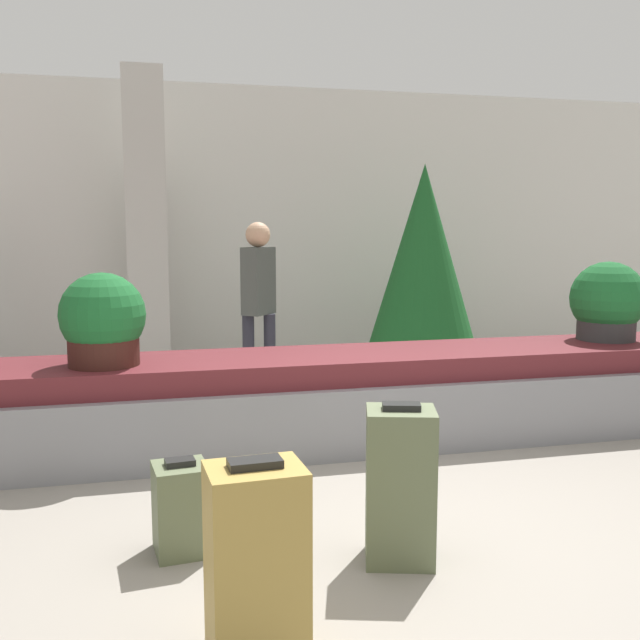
# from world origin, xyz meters

# --- Properties ---
(ground_plane) EXTENTS (18.00, 18.00, 0.00)m
(ground_plane) POSITION_xyz_m (0.00, 0.00, 0.00)
(ground_plane) COLOR gray
(back_wall) EXTENTS (18.00, 0.06, 3.20)m
(back_wall) POSITION_xyz_m (0.00, 5.12, 1.60)
(back_wall) COLOR silver
(back_wall) RESTS_ON ground_plane
(carousel) EXTENTS (8.77, 0.98, 0.67)m
(carousel) POSITION_xyz_m (0.00, 1.66, 0.32)
(carousel) COLOR gray
(carousel) RESTS_ON ground_plane
(pillar) EXTENTS (0.41, 0.41, 3.20)m
(pillar) POSITION_xyz_m (-1.20, 4.43, 1.60)
(pillar) COLOR beige
(pillar) RESTS_ON ground_plane
(suitcase_0) EXTENTS (0.37, 0.30, 0.76)m
(suitcase_0) POSITION_xyz_m (-0.85, -0.84, 0.37)
(suitcase_0) COLOR #A3843D
(suitcase_0) RESTS_ON ground_plane
(suitcase_2) EXTENTS (0.38, 0.35, 0.77)m
(suitcase_2) POSITION_xyz_m (-0.07, -0.26, 0.37)
(suitcase_2) COLOR #5B6647
(suitcase_2) RESTS_ON ground_plane
(suitcase_3) EXTENTS (0.28, 0.29, 0.47)m
(suitcase_3) POSITION_xyz_m (-1.08, 0.08, 0.22)
(suitcase_3) COLOR #5B6647
(suitcase_3) RESTS_ON ground_plane
(potted_plant_0) EXTENTS (0.60, 0.60, 0.64)m
(potted_plant_0) POSITION_xyz_m (2.44, 1.75, 0.97)
(potted_plant_0) COLOR #2D2D2D
(potted_plant_0) RESTS_ON carousel
(potted_plant_1) EXTENTS (0.57, 0.57, 0.62)m
(potted_plant_1) POSITION_xyz_m (-1.51, 1.59, 0.96)
(potted_plant_1) COLOR #381914
(potted_plant_1) RESTS_ON carousel
(traveler_0) EXTENTS (0.35, 0.36, 1.63)m
(traveler_0) POSITION_xyz_m (-0.22, 3.17, 0.97)
(traveler_0) COLOR #282833
(traveler_0) RESTS_ON ground_plane
(decorated_tree) EXTENTS (1.21, 1.21, 2.21)m
(decorated_tree) POSITION_xyz_m (1.53, 3.51, 1.20)
(decorated_tree) COLOR #4C331E
(decorated_tree) RESTS_ON ground_plane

